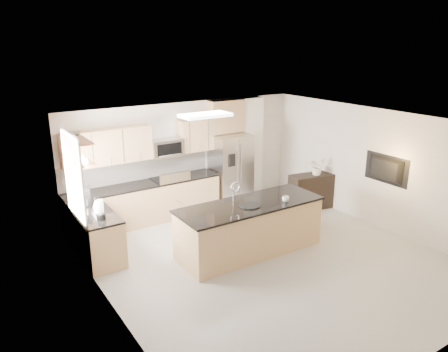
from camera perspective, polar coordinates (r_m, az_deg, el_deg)
floor at (r=8.47m, az=5.78°, el=-10.73°), size 6.50×6.50×0.00m
ceiling at (r=7.61m, az=6.37°, el=6.82°), size 6.00×6.50×0.02m
wall_back at (r=10.55m, az=-5.08°, el=2.58°), size 6.00×0.02×2.60m
wall_front at (r=6.01m, az=26.24°, el=-11.02°), size 6.00×0.02×2.60m
wall_left at (r=6.60m, az=-14.83°, el=-7.17°), size 0.02×6.50×2.60m
wall_right at (r=10.03m, az=19.53°, el=0.86°), size 0.02×6.50×2.60m
back_counter at (r=10.03m, az=-10.27°, el=-3.39°), size 3.55×0.66×1.44m
left_counter at (r=8.65m, az=-16.33°, el=-7.37°), size 0.66×1.50×0.92m
range at (r=10.26m, az=-7.04°, el=-2.76°), size 0.76×0.64×1.14m
upper_cabinets at (r=9.75m, az=-11.48°, el=4.26°), size 3.50×0.33×0.75m
microwave at (r=10.03m, az=-7.60°, el=3.67°), size 0.76×0.40×0.40m
refrigerator at (r=10.87m, az=0.85°, el=0.86°), size 0.92×0.78×1.78m
partition_column at (r=11.37m, az=3.41°, el=3.70°), size 0.60×0.30×2.60m
window at (r=8.17m, az=-19.04°, el=-0.17°), size 0.04×1.15×1.65m
shelf_lower at (r=8.21m, az=-18.57°, el=2.15°), size 0.30×1.20×0.04m
shelf_upper at (r=8.13m, az=-18.82°, el=4.66°), size 0.30×1.20×0.04m
ceiling_fixture at (r=8.68m, az=-2.46°, el=7.95°), size 1.00×0.50×0.06m
island at (r=8.52m, az=3.37°, el=-6.73°), size 2.90×1.05×1.42m
credenza at (r=10.89m, az=11.31°, el=-1.99°), size 1.14×0.63×0.86m
cup at (r=8.48m, az=8.05°, el=-3.00°), size 0.17×0.17×0.11m
platter at (r=8.20m, az=3.34°, el=-3.87°), size 0.52×0.52×0.02m
blender at (r=8.05m, az=-15.83°, el=-4.43°), size 0.16×0.16×0.37m
kettle at (r=8.47m, az=-16.39°, el=-3.70°), size 0.21×0.21×0.26m
coffee_maker at (r=8.80m, az=-17.62°, el=-2.64°), size 0.24×0.27×0.36m
bowl at (r=8.23m, az=-19.08°, el=5.21°), size 0.45×0.45×0.08m
flower_vase at (r=10.71m, az=12.09°, el=1.83°), size 0.68×0.63×0.64m
television at (r=9.84m, az=20.15°, el=0.78°), size 0.14×1.08×0.62m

